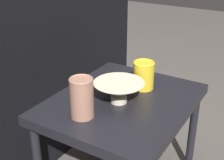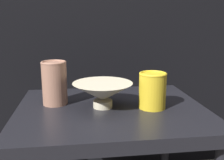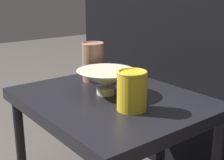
{
  "view_description": "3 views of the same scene",
  "coord_description": "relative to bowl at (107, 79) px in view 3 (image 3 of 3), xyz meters",
  "views": [
    {
      "loc": [
        -0.97,
        -0.55,
        1.06
      ],
      "look_at": [
        -0.04,
        0.03,
        0.55
      ],
      "focal_mm": 50.0,
      "sensor_mm": 36.0,
      "label": 1
    },
    {
      "loc": [
        -0.11,
        -0.84,
        0.75
      ],
      "look_at": [
        0.01,
        0.03,
        0.55
      ],
      "focal_mm": 42.0,
      "sensor_mm": 36.0,
      "label": 2
    },
    {
      "loc": [
        0.79,
        -0.61,
        0.81
      ],
      "look_at": [
        -0.02,
        0.02,
        0.51
      ],
      "focal_mm": 50.0,
      "sensor_mm": 36.0,
      "label": 3
    }
  ],
  "objects": [
    {
      "name": "couch_backdrop",
      "position": [
        0.03,
        0.62,
        -0.06
      ],
      "size": [
        1.44,
        0.5,
        0.9
      ],
      "color": "black",
      "rests_on": "ground_plane"
    },
    {
      "name": "bowl",
      "position": [
        0.0,
        0.0,
        0.0
      ],
      "size": [
        0.2,
        0.2,
        0.09
      ],
      "color": "beige",
      "rests_on": "table"
    },
    {
      "name": "vase_textured_left",
      "position": [
        -0.16,
        0.06,
        0.02
      ],
      "size": [
        0.09,
        0.09,
        0.15
      ],
      "color": "#996B56",
      "rests_on": "table"
    },
    {
      "name": "vase_colorful_right",
      "position": [
        0.16,
        -0.03,
        0.01
      ],
      "size": [
        0.09,
        0.09,
        0.12
      ],
      "color": "gold",
      "rests_on": "table"
    },
    {
      "name": "table",
      "position": [
        0.03,
        -0.0,
        -0.11
      ],
      "size": [
        0.63,
        0.52,
        0.46
      ],
      "color": "black",
      "rests_on": "ground_plane"
    }
  ]
}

